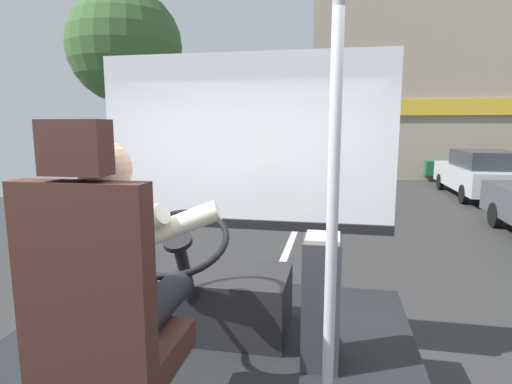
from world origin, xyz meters
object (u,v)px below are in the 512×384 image
object	(u,v)px
handrail_pole	(333,190)
parked_car_white	(415,152)
driver_seat	(105,330)
bus_driver	(118,267)
parked_car_silver	(483,173)
fare_box	(321,301)
steering_console	(205,297)
parked_car_green	(440,162)

from	to	relation	value
handrail_pole	parked_car_white	world-z (taller)	handrail_pole
driver_seat	bus_driver	xyz separation A→B (m)	(-0.00, 0.12, 0.20)
parked_car_silver	driver_seat	bearing A→B (deg)	-113.19
bus_driver	fare_box	bearing A→B (deg)	46.30
steering_console	fare_box	distance (m)	0.83
bus_driver	parked_car_silver	distance (m)	12.87
bus_driver	parked_car_white	bearing A→B (deg)	77.29
parked_car_white	parked_car_silver	bearing A→B (deg)	-89.56
steering_console	parked_car_green	size ratio (longest dim) A/B	0.29
bus_driver	fare_box	size ratio (longest dim) A/B	1.04
parked_car_silver	parked_car_white	size ratio (longest dim) A/B	1.05
steering_console	handrail_pole	world-z (taller)	handrail_pole
fare_box	handrail_pole	bearing A→B (deg)	-85.79
steering_console	parked_car_green	world-z (taller)	steering_console
handrail_pole	driver_seat	bearing A→B (deg)	-164.75
driver_seat	parked_car_white	size ratio (longest dim) A/B	0.34
steering_console	parked_car_white	distance (m)	21.77
fare_box	parked_car_green	distance (m)	16.66
handrail_pole	parked_car_silver	size ratio (longest dim) A/B	0.52
parked_car_green	parked_car_white	xyz separation A→B (m)	(-0.06, 5.36, 0.09)
steering_console	parked_car_green	distance (m)	16.63
bus_driver	parked_car_green	distance (m)	17.66
driver_seat	steering_console	world-z (taller)	driver_seat
bus_driver	handrail_pole	xyz separation A→B (m)	(0.82, 0.11, 0.32)
driver_seat	handrail_pole	xyz separation A→B (m)	(0.82, 0.22, 0.52)
steering_console	handrail_pole	distance (m)	1.55
fare_box	parked_car_silver	distance (m)	11.81
fare_box	parked_car_white	distance (m)	21.87
fare_box	parked_car_white	world-z (taller)	fare_box
bus_driver	steering_console	distance (m)	1.21
handrail_pole	parked_car_green	distance (m)	17.36
driver_seat	parked_car_silver	size ratio (longest dim) A/B	0.32
parked_car_white	steering_console	bearing A→B (deg)	-103.32
parked_car_green	parked_car_silver	bearing A→B (deg)	-89.77
bus_driver	handrail_pole	distance (m)	0.89
bus_driver	parked_car_silver	xyz separation A→B (m)	(5.10, 11.79, -0.83)
steering_console	handrail_pole	size ratio (longest dim) A/B	0.49
handrail_pole	fare_box	bearing A→B (deg)	94.21
driver_seat	parked_car_silver	bearing A→B (deg)	66.81
bus_driver	steering_console	world-z (taller)	bus_driver
parked_car_green	bus_driver	bearing A→B (deg)	-106.73
bus_driver	parked_car_white	world-z (taller)	bus_driver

